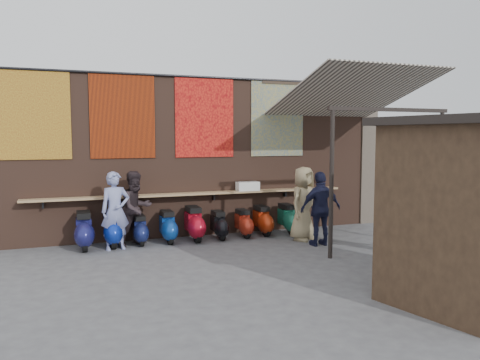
{
  "coord_description": "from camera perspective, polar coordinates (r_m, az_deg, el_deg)",
  "views": [
    {
      "loc": [
        -2.93,
        -8.87,
        2.5
      ],
      "look_at": [
        0.77,
        1.2,
        1.51
      ],
      "focal_mm": 35.0,
      "sensor_mm": 36.0,
      "label": 1
    }
  ],
  "objects": [
    {
      "name": "tapestry_multi",
      "position": [
        12.5,
        4.6,
        7.53
      ],
      "size": [
        1.5,
        0.02,
        2.0
      ],
      "primitive_type": "cube",
      "color": "#275192",
      "rests_on": "brick_wall"
    },
    {
      "name": "shopper_tan",
      "position": [
        11.44,
        7.73,
        -2.87
      ],
      "size": [
        1.04,
        0.93,
        1.79
      ],
      "primitive_type": "imported",
      "rotation": [
        0.0,
        0.0,
        0.52
      ],
      "color": "#978560",
      "rests_on": "ground"
    },
    {
      "name": "eating_counter",
      "position": [
        11.66,
        -5.48,
        -1.67
      ],
      "size": [
        8.0,
        0.32,
        0.05
      ],
      "primitive_type": "cube",
      "color": "#9E7A51",
      "rests_on": "brick_wall"
    },
    {
      "name": "ground",
      "position": [
        9.67,
        -1.86,
        -9.74
      ],
      "size": [
        70.0,
        70.0,
        0.0
      ],
      "primitive_type": "plane",
      "color": "#474749",
      "rests_on": "ground"
    },
    {
      "name": "awning_canvas",
      "position": [
        11.74,
        13.34,
        10.24
      ],
      "size": [
        3.2,
        3.28,
        0.97
      ],
      "primitive_type": "cube",
      "rotation": [
        -0.28,
        0.0,
        0.0
      ],
      "color": "beige",
      "rests_on": "brick_wall"
    },
    {
      "name": "hang_rail",
      "position": [
        11.8,
        -5.78,
        12.43
      ],
      "size": [
        9.5,
        0.06,
        0.06
      ],
      "primitive_type": "cylinder",
      "rotation": [
        0.0,
        1.57,
        0.0
      ],
      "color": "black",
      "rests_on": "brick_wall"
    },
    {
      "name": "diner_right",
      "position": [
        11.08,
        -12.55,
        -3.37
      ],
      "size": [
        1.05,
        0.98,
        1.72
      ],
      "primitive_type": "imported",
      "rotation": [
        0.0,
        0.0,
        0.51
      ],
      "color": "#2A2124",
      "rests_on": "ground"
    },
    {
      "name": "scooter_stool_1",
      "position": [
        11.12,
        -15.32,
        -5.77
      ],
      "size": [
        0.39,
        0.86,
        0.82
      ],
      "primitive_type": null,
      "color": "#0E279A",
      "rests_on": "ground"
    },
    {
      "name": "scooter_stool_0",
      "position": [
        11.03,
        -18.49,
        -5.91
      ],
      "size": [
        0.4,
        0.88,
        0.83
      ],
      "primitive_type": null,
      "color": "navy",
      "rests_on": "ground"
    },
    {
      "name": "tapestry_redgold",
      "position": [
        11.38,
        -23.74,
        7.33
      ],
      "size": [
        1.5,
        0.02,
        2.0
      ],
      "primitive_type": "cube",
      "color": "maroon",
      "rests_on": "brick_wall"
    },
    {
      "name": "scooter_stool_7",
      "position": [
        12.03,
        2.77,
        -4.96
      ],
      "size": [
        0.35,
        0.78,
        0.74
      ],
      "primitive_type": null,
      "color": "#9B280E",
      "rests_on": "ground"
    },
    {
      "name": "scooter_stool_4",
      "position": [
        11.4,
        -5.61,
        -5.34
      ],
      "size": [
        0.39,
        0.86,
        0.82
      ],
      "primitive_type": null,
      "color": "#A60C1F",
      "rests_on": "ground"
    },
    {
      "name": "awning_header",
      "position": [
        10.49,
        17.85,
        8.17
      ],
      "size": [
        3.0,
        0.08,
        0.08
      ],
      "primitive_type": "cube",
      "color": "black",
      "rests_on": "awning_post_left"
    },
    {
      "name": "scooter_stool_6",
      "position": [
        11.77,
        0.44,
        -5.32
      ],
      "size": [
        0.32,
        0.72,
        0.68
      ],
      "primitive_type": null,
      "color": "#A12515",
      "rests_on": "ground"
    },
    {
      "name": "awning_post_right",
      "position": [
        11.43,
        23.18,
        0.06
      ],
      "size": [
        0.09,
        0.09,
        3.1
      ],
      "primitive_type": "cylinder",
      "color": "black",
      "rests_on": "ground"
    },
    {
      "name": "tapestry_sun",
      "position": [
        11.42,
        -14.11,
        7.6
      ],
      "size": [
        1.5,
        0.02,
        2.0
      ],
      "primitive_type": "cube",
      "color": "#C6370B",
      "rests_on": "brick_wall"
    },
    {
      "name": "diner_left",
      "position": [
        10.74,
        -14.96,
        -3.65
      ],
      "size": [
        0.69,
        0.51,
        1.74
      ],
      "primitive_type": "imported",
      "rotation": [
        0.0,
        0.0,
        0.15
      ],
      "color": "#8189BC",
      "rests_on": "ground"
    },
    {
      "name": "shopper_navy",
      "position": [
        10.93,
        9.8,
        -3.47
      ],
      "size": [
        1.01,
        0.42,
        1.72
      ],
      "primitive_type": "imported",
      "rotation": [
        0.0,
        0.0,
        3.14
      ],
      "color": "#161833",
      "rests_on": "ground"
    },
    {
      "name": "brick_wall",
      "position": [
        11.94,
        -5.97,
        2.82
      ],
      "size": [
        10.0,
        0.4,
        4.0
      ],
      "primitive_type": "cube",
      "color": "brown",
      "rests_on": "ground"
    },
    {
      "name": "scooter_stool_8",
      "position": [
        12.25,
        5.86,
        -4.74
      ],
      "size": [
        0.36,
        0.8,
        0.76
      ],
      "primitive_type": null,
      "color": "#18634B",
      "rests_on": "ground"
    },
    {
      "name": "scooter_stool_3",
      "position": [
        11.28,
        -8.8,
        -5.67
      ],
      "size": [
        0.36,
        0.79,
        0.75
      ],
      "primitive_type": null,
      "color": "navy",
      "rests_on": "ground"
    },
    {
      "name": "stall_shelf",
      "position": [
        8.46,
        21.11,
        -5.49
      ],
      "size": [
        2.01,
        0.6,
        0.06
      ],
      "primitive_type": "cube",
      "rotation": [
        0.0,
        0.0,
        0.25
      ],
      "color": "#473321",
      "rests_on": "market_stall"
    },
    {
      "name": "stall_sign",
      "position": [
        8.34,
        21.32,
        1.02
      ],
      "size": [
        1.17,
        0.34,
        0.5
      ],
      "primitive_type": "cube",
      "rotation": [
        0.0,
        0.0,
        0.25
      ],
      "color": "gold",
      "rests_on": "market_stall"
    },
    {
      "name": "pier_right",
      "position": [
        14.15,
        14.93,
        3.05
      ],
      "size": [
        0.5,
        0.5,
        4.0
      ],
      "primitive_type": "cube",
      "color": "#4C4238",
      "rests_on": "ground"
    },
    {
      "name": "scooter_stool_5",
      "position": [
        11.55,
        -2.59,
        -5.52
      ],
      "size": [
        0.32,
        0.72,
        0.68
      ],
      "primitive_type": null,
      "color": "black",
      "rests_on": "ground"
    },
    {
      "name": "awning_post_left",
      "position": [
        9.72,
        11.08,
        -0.45
      ],
      "size": [
        0.09,
        0.09,
        3.1
      ],
      "primitive_type": "cylinder",
      "color": "black",
      "rests_on": "ground"
    },
    {
      "name": "scooter_stool_2",
      "position": [
        11.2,
        -12.1,
        -5.98
      ],
      "size": [
        0.32,
        0.71,
        0.68
      ],
      "primitive_type": null,
      "color": "#151E51",
      "rests_on": "ground"
    },
    {
      "name": "market_stall",
      "position": [
        7.91,
        26.91,
        -3.79
      ],
      "size": [
        2.85,
        2.4,
        2.67
      ],
      "primitive_type": "cube",
      "rotation": [
        0.0,
        0.0,
        0.25
      ],
      "color": "black",
      "rests_on": "ground"
    },
    {
      "name": "shelf_box",
      "position": [
        12.04,
        0.94,
        -0.76
      ],
      "size": [
        0.57,
        0.28,
        0.23
      ],
      "primitive_type": "cube",
      "color": "white",
      "rests_on": "eating_counter"
    },
    {
      "name": "awning_ledger",
      "position": [
        13.13,
        9.47,
        11.52
      ],
      "size": [
        3.3,
        0.08,
        0.12
      ],
      "primitive_type": "cube",
      "color": "#33261C",
      "rests_on": "brick_wall"
    },
    {
      "name": "shopper_grey",
      "position": [
        10.47,
        20.64,
        -3.62
      ],
      "size": [
        1.4,
        1.28,
        1.89
      ],
      "primitive_type": "imported",
      "rotation": [
        0.0,
        0.0,
        2.52
      ],
      "color": "#535257",
      "rests_on": "ground"
    },
    {
      "name": "tapestry_orange",
      "position": [
        11.81,
        -4.33,
        7.66
      ],
      "size": [
        1.5,
        0.02,
        2.0
      ],
      "primitive_type": "cube",
      "color": "red",
      "rests_on": "brick_wall"
    }
  ]
}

